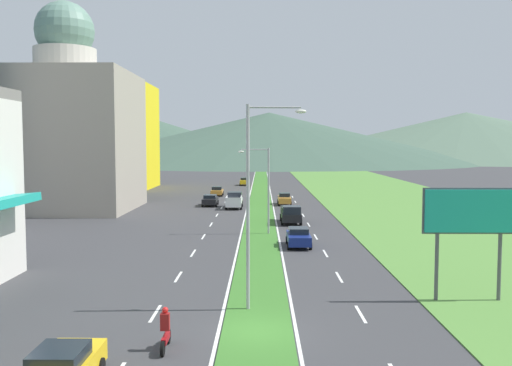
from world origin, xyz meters
name	(u,v)px	position (x,y,z in m)	size (l,w,h in m)	color
ground_plane	(257,332)	(0.00, 0.00, 0.00)	(600.00, 600.00, 0.00)	#38383A
grass_median	(260,199)	(0.00, 60.00, 0.03)	(3.20, 240.00, 0.06)	#387028
grass_verge_right	(395,199)	(20.60, 60.00, 0.03)	(24.00, 240.00, 0.06)	#518438
lane_dash_left_3	(155,313)	(-5.10, 2.65, 0.01)	(0.16, 2.80, 0.01)	silver
lane_dash_left_4	(178,277)	(-5.10, 10.20, 0.01)	(0.16, 2.80, 0.01)	silver
lane_dash_left_5	(193,253)	(-5.10, 17.75, 0.01)	(0.16, 2.80, 0.01)	silver
lane_dash_left_6	(203,237)	(-5.10, 25.30, 0.01)	(0.16, 2.80, 0.01)	silver
lane_dash_left_7	(211,224)	(-5.10, 32.85, 0.01)	(0.16, 2.80, 0.01)	silver
lane_dash_left_8	(217,215)	(-5.10, 40.40, 0.01)	(0.16, 2.80, 0.01)	silver
lane_dash_left_9	(222,208)	(-5.10, 47.95, 0.01)	(0.16, 2.80, 0.01)	silver
lane_dash_left_10	(225,202)	(-5.10, 55.50, 0.01)	(0.16, 2.80, 0.01)	silver
lane_dash_left_11	(228,197)	(-5.10, 63.05, 0.01)	(0.16, 2.80, 0.01)	silver
lane_dash_right_3	(361,314)	(5.10, 2.65, 0.01)	(0.16, 2.80, 0.01)	silver
lane_dash_right_4	(339,277)	(5.10, 10.20, 0.01)	(0.16, 2.80, 0.01)	silver
lane_dash_right_5	(325,253)	(5.10, 17.75, 0.01)	(0.16, 2.80, 0.01)	silver
lane_dash_right_6	(316,237)	(5.10, 25.30, 0.01)	(0.16, 2.80, 0.01)	silver
lane_dash_right_7	(309,225)	(5.10, 32.85, 0.01)	(0.16, 2.80, 0.01)	silver
lane_dash_right_8	(303,215)	(5.10, 40.40, 0.01)	(0.16, 2.80, 0.01)	silver
lane_dash_right_9	(299,208)	(5.10, 47.95, 0.01)	(0.16, 2.80, 0.01)	silver
lane_dash_right_10	(295,202)	(5.10, 55.50, 0.01)	(0.16, 2.80, 0.01)	silver
lane_dash_right_11	(292,197)	(5.10, 63.05, 0.01)	(0.16, 2.80, 0.01)	silver
edge_line_median_left	(249,199)	(-1.75, 60.00, 0.01)	(0.16, 240.00, 0.01)	silver
edge_line_median_right	(272,199)	(1.75, 60.00, 0.01)	(0.16, 240.00, 0.01)	silver
domed_building	(67,131)	(-24.58, 45.80, 10.07)	(16.62, 16.62, 26.25)	#9E9384
midrise_colored	(104,137)	(-29.39, 79.10, 9.76)	(17.57, 17.57, 19.53)	yellow
hill_far_left	(118,134)	(-78.79, 278.60, 14.05)	(180.70, 180.70, 28.10)	#3D5647
hill_far_center	(269,137)	(3.73, 237.32, 11.62)	(193.29, 193.29, 23.25)	#3D5647
hill_far_right	(466,136)	(114.89, 286.54, 13.04)	(223.15, 223.15, 26.08)	#516B56
street_lamp_near	(254,194)	(-0.20, 3.34, 5.92)	(3.01, 0.41, 10.39)	#99999E
street_lamp_mid	(265,184)	(0.48, 26.86, 4.70)	(2.92, 0.40, 8.05)	#99999E
billboard_roadside	(470,217)	(11.23, 4.95, 4.57)	(4.98, 0.28, 6.11)	#4C4C51
car_0	(217,191)	(-7.05, 64.53, 0.77)	(1.95, 4.03, 1.52)	#C6842D
car_1	(299,237)	(3.22, 20.58, 0.79)	(1.97, 4.19, 1.54)	navy
car_3	(210,200)	(-6.82, 50.39, 0.78)	(2.04, 4.60, 1.51)	black
car_4	(244,181)	(-3.31, 87.41, 0.79)	(1.91, 4.05, 1.56)	yellow
car_5	(284,199)	(3.34, 51.79, 0.82)	(1.86, 4.50, 1.62)	#C6842D
pickup_truck_0	(291,214)	(3.28, 33.69, 0.98)	(2.18, 5.40, 2.00)	black
pickup_truck_1	(234,200)	(-3.41, 47.85, 0.98)	(2.18, 5.40, 2.00)	silver
motorcycle_rider	(165,332)	(-3.74, -2.17, 0.75)	(0.36, 2.00, 1.80)	black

